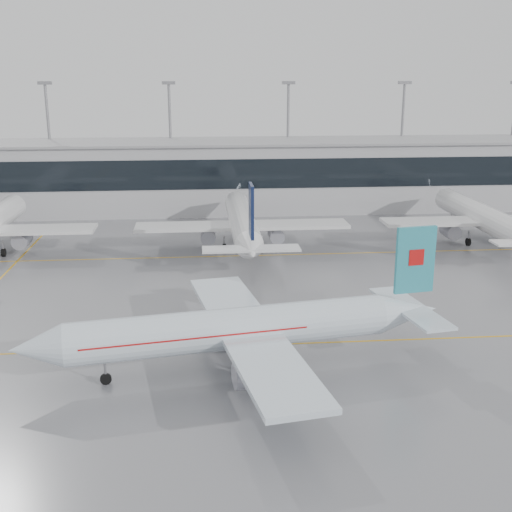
{
  "coord_description": "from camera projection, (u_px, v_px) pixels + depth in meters",
  "views": [
    {
      "loc": [
        -5.8,
        -53.49,
        23.49
      ],
      "look_at": [
        0.0,
        12.0,
        5.0
      ],
      "focal_mm": 45.0,
      "sensor_mm": 36.0,
      "label": 1
    }
  ],
  "objects": [
    {
      "name": "ground",
      "position": [
        268.0,
        345.0,
        58.14
      ],
      "size": [
        320.0,
        320.0,
        0.0
      ],
      "primitive_type": "plane",
      "color": "slate",
      "rests_on": "ground"
    },
    {
      "name": "taxi_line_main",
      "position": [
        268.0,
        345.0,
        58.14
      ],
      "size": [
        120.0,
        0.25,
        0.01
      ],
      "primitive_type": "cube",
      "color": "orange",
      "rests_on": "ground"
    },
    {
      "name": "taxi_line_north",
      "position": [
        244.0,
        256.0,
        86.91
      ],
      "size": [
        120.0,
        0.25,
        0.01
      ],
      "primitive_type": "cube",
      "color": "orange",
      "rests_on": "ground"
    },
    {
      "name": "terminal",
      "position": [
        232.0,
        176.0,
        115.97
      ],
      "size": [
        180.0,
        15.0,
        12.0
      ],
      "primitive_type": "cube",
      "color": "#A7A7AB",
      "rests_on": "ground"
    },
    {
      "name": "terminal_glass",
      "position": [
        234.0,
        174.0,
        108.33
      ],
      "size": [
        180.0,
        0.2,
        5.0
      ],
      "primitive_type": "cube",
      "color": "black",
      "rests_on": "ground"
    },
    {
      "name": "terminal_roof",
      "position": [
        231.0,
        142.0,
        114.29
      ],
      "size": [
        182.0,
        16.0,
        0.4
      ],
      "primitive_type": "cube",
      "color": "gray",
      "rests_on": "ground"
    },
    {
      "name": "light_masts",
      "position": [
        230.0,
        132.0,
        119.74
      ],
      "size": [
        156.4,
        1.0,
        22.6
      ],
      "color": "gray",
      "rests_on": "ground"
    },
    {
      "name": "air_canada_jet",
      "position": [
        246.0,
        328.0,
        52.54
      ],
      "size": [
        35.88,
        28.84,
        11.23
      ],
      "rotation": [
        0.0,
        0.0,
        3.31
      ],
      "color": "silver",
      "rests_on": "ground"
    },
    {
      "name": "parked_jet_c",
      "position": [
        242.0,
        223.0,
        89.44
      ],
      "size": [
        29.64,
        36.96,
        11.72
      ],
      "rotation": [
        0.0,
        0.0,
        1.57
      ],
      "color": "silver",
      "rests_on": "ground"
    },
    {
      "name": "parked_jet_d",
      "position": [
        484.0,
        218.0,
        92.42
      ],
      "size": [
        29.64,
        36.96,
        11.72
      ],
      "rotation": [
        0.0,
        0.0,
        1.57
      ],
      "color": "silver",
      "rests_on": "ground"
    }
  ]
}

